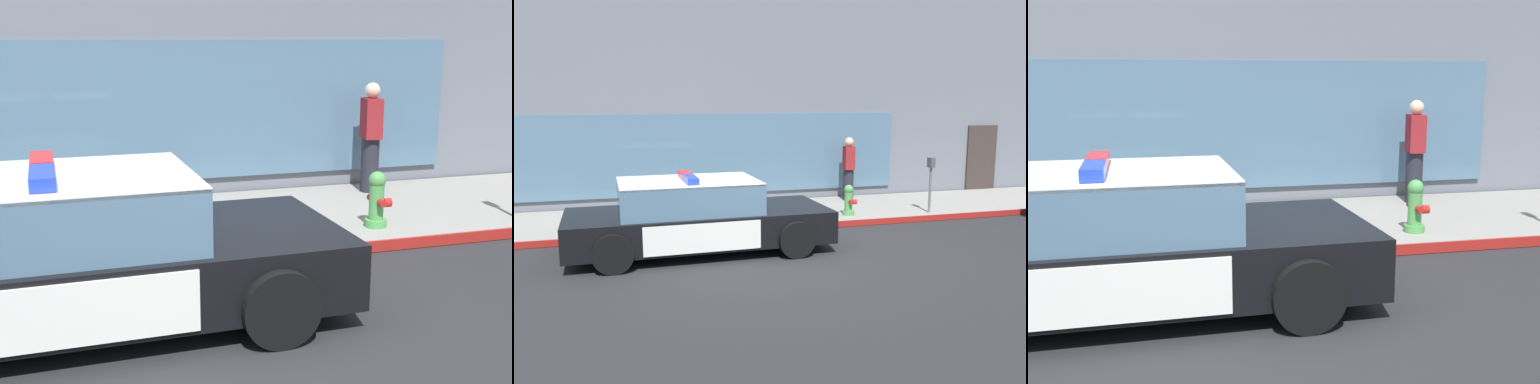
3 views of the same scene
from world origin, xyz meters
TOP-DOWN VIEW (x-y plane):
  - ground at (0.00, 0.00)m, footprint 48.00×48.00m
  - sidewalk at (0.00, 3.35)m, footprint 48.00×2.98m
  - curb_red_paint at (0.00, 1.85)m, footprint 28.80×0.04m
  - police_cruiser at (-1.29, 0.77)m, footprint 4.92×2.23m
  - fire_hydrant at (2.59, 2.40)m, footprint 0.34×0.39m
  - pedestrian_on_sidewalk at (3.40, 4.25)m, footprint 0.33×0.44m

SIDE VIEW (x-z plane):
  - ground at x=0.00m, z-range 0.00..0.00m
  - sidewalk at x=0.00m, z-range 0.00..0.15m
  - curb_red_paint at x=0.00m, z-range 0.01..0.14m
  - fire_hydrant at x=2.59m, z-range 0.14..0.86m
  - police_cruiser at x=-1.29m, z-range -0.07..1.43m
  - pedestrian_on_sidewalk at x=3.40m, z-range 0.16..1.87m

